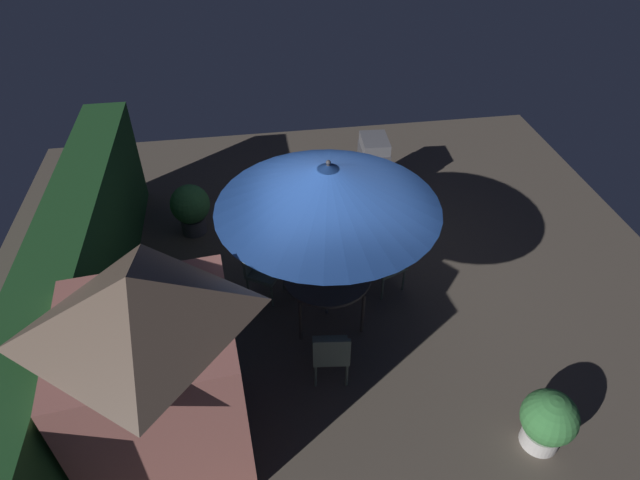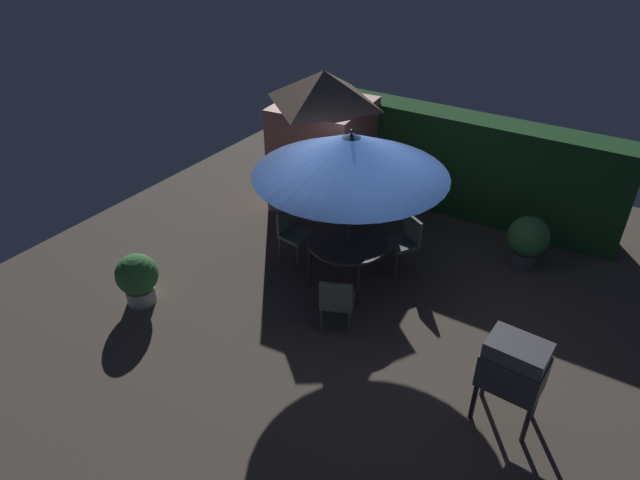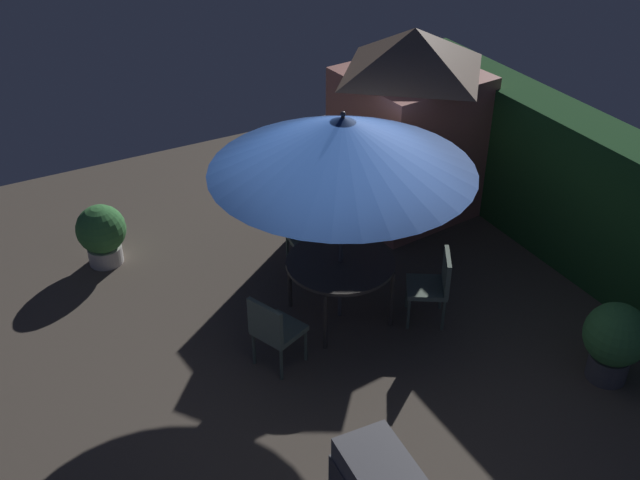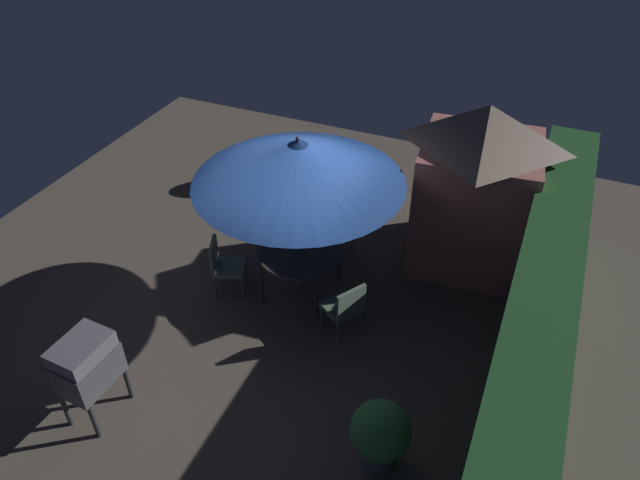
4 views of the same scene
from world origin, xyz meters
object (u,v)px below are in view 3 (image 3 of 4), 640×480
object	(u,v)px
chair_far_side	(434,283)
potted_plant_by_shed	(615,339)
patio_umbrella	(343,144)
garden_shed	(409,122)
chair_near_shed	(274,329)
chair_toward_hedge	(305,230)
potted_plant_by_grill	(102,233)
patio_table	(340,266)

from	to	relation	value
chair_far_side	potted_plant_by_shed	bearing A→B (deg)	32.13
patio_umbrella	potted_plant_by_shed	size ratio (longest dim) A/B	3.11
garden_shed	chair_near_shed	bearing A→B (deg)	-54.99
garden_shed	chair_toward_hedge	distance (m)	2.22
garden_shed	patio_umbrella	distance (m)	2.88
patio_umbrella	garden_shed	bearing A→B (deg)	130.23
chair_toward_hedge	potted_plant_by_grill	world-z (taller)	chair_toward_hedge
potted_plant_by_shed	potted_plant_by_grill	size ratio (longest dim) A/B	1.11
chair_near_shed	chair_far_side	size ratio (longest dim) A/B	1.00
chair_far_side	chair_toward_hedge	distance (m)	1.91
patio_umbrella	chair_far_side	world-z (taller)	patio_umbrella
chair_far_side	potted_plant_by_shed	world-z (taller)	potted_plant_by_shed
garden_shed	chair_far_side	xyz separation A→B (m)	(2.35, -1.17, -0.84)
patio_umbrella	chair_far_side	distance (m)	2.04
patio_table	chair_near_shed	distance (m)	1.17
patio_table	potted_plant_by_shed	distance (m)	3.04
patio_table	chair_toward_hedge	world-z (taller)	chair_toward_hedge
potted_plant_by_grill	potted_plant_by_shed	bearing A→B (deg)	41.32
patio_table	potted_plant_by_shed	world-z (taller)	potted_plant_by_shed
garden_shed	patio_table	bearing A→B (deg)	-49.77
potted_plant_by_shed	garden_shed	bearing A→B (deg)	178.65
chair_far_side	potted_plant_by_grill	bearing A→B (deg)	-134.37
garden_shed	chair_far_side	size ratio (longest dim) A/B	2.97
garden_shed	potted_plant_by_shed	xyz separation A→B (m)	(4.06, -0.10, -0.84)
chair_far_side	patio_table	bearing A→B (deg)	-121.91
garden_shed	potted_plant_by_shed	distance (m)	4.15
patio_table	garden_shed	bearing A→B (deg)	130.23
patio_table	chair_toward_hedge	xyz separation A→B (m)	(-1.16, 0.14, -0.19)
garden_shed	potted_plant_by_shed	size ratio (longest dim) A/B	2.90
potted_plant_by_shed	chair_toward_hedge	bearing A→B (deg)	-151.65
patio_table	potted_plant_by_shed	xyz separation A→B (m)	(2.29, 2.00, -0.20)
chair_toward_hedge	chair_near_shed	bearing A→B (deg)	-36.82
garden_shed	chair_near_shed	world-z (taller)	garden_shed
chair_near_shed	potted_plant_by_grill	xyz separation A→B (m)	(-2.87, -1.09, -0.07)
chair_far_side	chair_toward_hedge	bearing A→B (deg)	-155.66
patio_table	chair_near_shed	xyz separation A→B (m)	(0.44, -1.06, -0.19)
garden_shed	patio_table	distance (m)	2.82
chair_far_side	potted_plant_by_grill	xyz separation A→B (m)	(-3.01, -3.08, -0.07)
chair_near_shed	chair_far_side	distance (m)	1.99
chair_near_shed	garden_shed	bearing A→B (deg)	125.01
chair_toward_hedge	potted_plant_by_grill	bearing A→B (deg)	-119.02
garden_shed	potted_plant_by_grill	world-z (taller)	garden_shed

